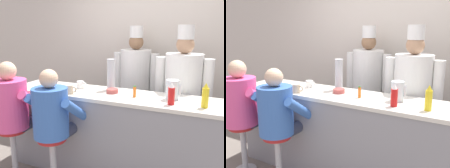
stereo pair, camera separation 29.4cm
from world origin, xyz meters
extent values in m
cube|color=beige|center=(0.00, 1.57, 1.35)|extent=(10.00, 0.06, 2.70)
cube|color=gray|center=(0.00, 0.30, 0.48)|extent=(2.63, 0.58, 0.96)
cube|color=silver|center=(0.00, 0.30, 0.98)|extent=(2.68, 0.60, 0.04)
cylinder|color=red|center=(0.66, 0.16, 1.09)|extent=(0.07, 0.07, 0.17)
cone|color=white|center=(0.66, 0.16, 1.20)|extent=(0.05, 0.05, 0.05)
cylinder|color=yellow|center=(0.97, 0.19, 1.10)|extent=(0.06, 0.06, 0.19)
cone|color=yellow|center=(0.97, 0.19, 1.22)|extent=(0.05, 0.05, 0.05)
cylinder|color=orange|center=(0.24, 0.26, 1.06)|extent=(0.03, 0.03, 0.12)
cylinder|color=#287F2D|center=(0.24, 0.26, 1.12)|extent=(0.02, 0.02, 0.01)
cylinder|color=silver|center=(0.63, 0.35, 1.10)|extent=(0.14, 0.14, 0.21)
cube|color=silver|center=(0.70, 0.35, 1.11)|extent=(0.02, 0.02, 0.12)
cylinder|color=white|center=(-0.73, 0.20, 1.01)|extent=(0.28, 0.28, 0.02)
ellipsoid|color=#E0BC60|center=(-0.73, 0.20, 1.04)|extent=(0.13, 0.10, 0.03)
cylinder|color=#B24C47|center=(-0.06, 0.33, 1.02)|extent=(0.14, 0.14, 0.05)
cylinder|color=beige|center=(-0.49, 0.10, 1.05)|extent=(0.09, 0.09, 0.10)
torus|color=beige|center=(-0.43, 0.10, 1.05)|extent=(0.07, 0.02, 0.07)
cylinder|color=white|center=(-0.51, 0.38, 1.05)|extent=(0.09, 0.09, 0.09)
torus|color=white|center=(-0.46, 0.38, 1.05)|extent=(0.07, 0.02, 0.07)
cylinder|color=#B7BABF|center=(-0.14, 0.46, 1.18)|extent=(0.09, 0.09, 0.36)
cylinder|color=silver|center=(-0.14, 0.46, 1.37)|extent=(0.10, 0.10, 0.01)
cylinder|color=#B2B5BA|center=(-1.07, -0.24, 0.31)|extent=(0.07, 0.07, 0.57)
cylinder|color=red|center=(-1.07, -0.24, 0.59)|extent=(0.31, 0.31, 0.05)
cylinder|color=#33384C|center=(-1.17, -0.04, 0.63)|extent=(0.15, 0.40, 0.15)
cylinder|color=#33384C|center=(-0.97, -0.04, 0.63)|extent=(0.15, 0.40, 0.15)
cylinder|color=#E54C8C|center=(-1.07, -0.24, 0.89)|extent=(0.40, 0.40, 0.56)
cylinder|color=#E54C8C|center=(-1.32, -0.13, 0.92)|extent=(0.10, 0.43, 0.34)
cylinder|color=#E54C8C|center=(-0.82, -0.13, 0.92)|extent=(0.10, 0.43, 0.34)
sphere|color=#DBB28E|center=(-1.07, -0.24, 1.28)|extent=(0.21, 0.21, 0.21)
cylinder|color=#B2B5BA|center=(-0.51, -0.24, 0.31)|extent=(0.07, 0.07, 0.57)
cylinder|color=red|center=(-0.51, -0.24, 0.59)|extent=(0.31, 0.31, 0.05)
cylinder|color=#33384C|center=(-0.60, -0.05, 0.63)|extent=(0.14, 0.37, 0.14)
cylinder|color=#33384C|center=(-0.42, -0.05, 0.63)|extent=(0.14, 0.37, 0.14)
cylinder|color=#3866B7|center=(-0.51, -0.24, 0.88)|extent=(0.37, 0.37, 0.53)
cylinder|color=#3866B7|center=(-0.74, -0.14, 0.90)|extent=(0.10, 0.40, 0.32)
cylinder|color=#3866B7|center=(-0.27, -0.14, 0.90)|extent=(0.10, 0.40, 0.32)
sphere|color=#DBB28E|center=(-0.51, -0.24, 1.24)|extent=(0.19, 0.19, 0.19)
cube|color=#232328|center=(-0.09, 1.23, 0.41)|extent=(0.34, 0.19, 0.81)
cube|color=white|center=(-0.09, 1.18, 0.57)|extent=(0.31, 0.02, 0.49)
cylinder|color=white|center=(-0.09, 1.23, 1.12)|extent=(0.44, 0.44, 0.61)
sphere|color=#8C6647|center=(-0.09, 1.23, 1.53)|extent=(0.21, 0.21, 0.21)
cylinder|color=white|center=(-0.09, 1.23, 1.68)|extent=(0.19, 0.19, 0.17)
cylinder|color=white|center=(-0.38, 1.23, 1.12)|extent=(0.12, 0.12, 0.52)
cylinder|color=white|center=(0.19, 1.23, 1.12)|extent=(0.12, 0.12, 0.52)
cube|color=#232328|center=(0.65, 0.85, 0.41)|extent=(0.34, 0.19, 0.82)
cube|color=white|center=(0.65, 0.80, 0.57)|extent=(0.31, 0.02, 0.49)
cylinder|color=white|center=(0.65, 0.85, 1.13)|extent=(0.44, 0.44, 0.62)
sphere|color=tan|center=(0.65, 0.85, 1.54)|extent=(0.21, 0.21, 0.21)
cylinder|color=white|center=(0.65, 0.85, 1.69)|extent=(0.19, 0.19, 0.17)
cylinder|color=white|center=(0.37, 0.85, 1.12)|extent=(0.12, 0.12, 0.52)
cylinder|color=white|center=(0.94, 0.85, 1.12)|extent=(0.12, 0.12, 0.52)
camera|label=1|loc=(1.15, -2.34, 1.77)|focal=42.00mm
camera|label=2|loc=(1.41, -2.21, 1.77)|focal=42.00mm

